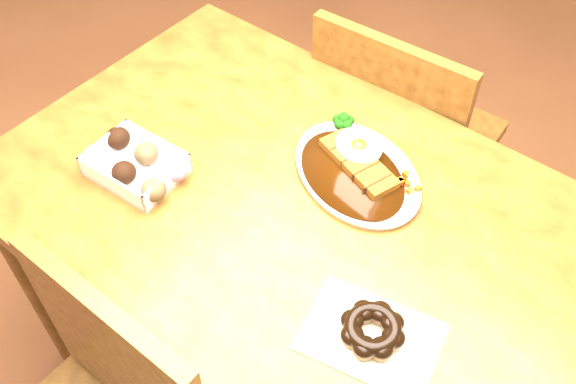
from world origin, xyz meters
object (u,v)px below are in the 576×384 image
Objects in this scene: table at (293,235)px; chair_far at (399,140)px; katsu_curry_plate at (357,168)px; pon_de_ring at (372,331)px; donut_box at (135,164)px.

chair_far is at bearing 95.86° from table.
chair_far is 2.43× the size of katsu_curry_plate.
chair_far reaches higher than table.
chair_far is 3.50× the size of pon_de_ring.
donut_box is at bearing 66.96° from chair_far.
chair_far is 0.81m from pon_de_ring.
table is 1.38× the size of chair_far.
donut_box reaches higher than table.
donut_box is 0.57m from pon_de_ring.
katsu_curry_plate is 1.71× the size of donut_box.
pon_de_ring is at bearing -27.51° from table.
katsu_curry_plate is (0.05, 0.14, 0.11)m from table.
table is at bearing 23.70° from donut_box.
pon_de_ring is at bearing -51.77° from katsu_curry_plate.
donut_box is 0.84× the size of pon_de_ring.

